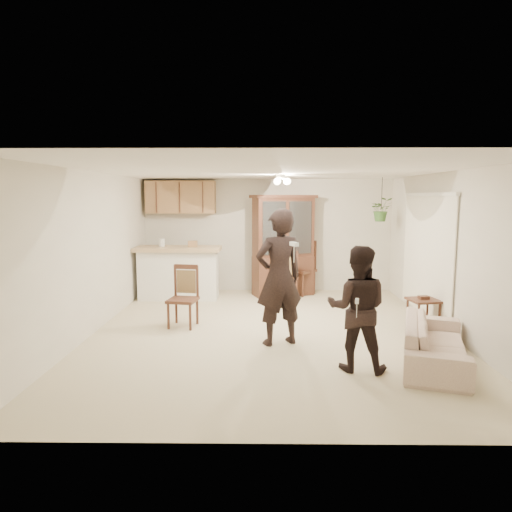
{
  "coord_description": "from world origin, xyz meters",
  "views": [
    {
      "loc": [
        -0.13,
        -6.94,
        2.12
      ],
      "look_at": [
        -0.23,
        0.4,
        1.16
      ],
      "focal_mm": 32.0,
      "sensor_mm": 36.0,
      "label": 1
    }
  ],
  "objects_px": {
    "chair_hutch_left": "(300,279)",
    "sofa": "(435,335)",
    "child": "(357,316)",
    "chair_hutch_right": "(287,284)",
    "chair_bar": "(183,310)",
    "side_table": "(423,313)",
    "adult": "(279,283)",
    "china_hutch": "(283,246)"
  },
  "relations": [
    {
      "from": "chair_hutch_left",
      "to": "sofa",
      "type": "bearing_deg",
      "value": -30.7
    },
    {
      "from": "child",
      "to": "chair_hutch_right",
      "type": "distance_m",
      "value": 4.05
    },
    {
      "from": "sofa",
      "to": "child",
      "type": "bearing_deg",
      "value": 120.16
    },
    {
      "from": "chair_bar",
      "to": "side_table",
      "type": "bearing_deg",
      "value": 8.45
    },
    {
      "from": "adult",
      "to": "child",
      "type": "relative_size",
      "value": 1.33
    },
    {
      "from": "chair_hutch_left",
      "to": "chair_hutch_right",
      "type": "relative_size",
      "value": 1.14
    },
    {
      "from": "chair_bar",
      "to": "chair_hutch_left",
      "type": "xyz_separation_m",
      "value": [
        2.13,
        2.54,
        0.05
      ]
    },
    {
      "from": "chair_bar",
      "to": "chair_hutch_right",
      "type": "relative_size",
      "value": 0.98
    },
    {
      "from": "adult",
      "to": "side_table",
      "type": "height_order",
      "value": "adult"
    },
    {
      "from": "sofa",
      "to": "chair_hutch_right",
      "type": "height_order",
      "value": "chair_hutch_right"
    },
    {
      "from": "adult",
      "to": "child",
      "type": "bearing_deg",
      "value": 110.13
    },
    {
      "from": "adult",
      "to": "side_table",
      "type": "bearing_deg",
      "value": 175.14
    },
    {
      "from": "chair_bar",
      "to": "chair_hutch_left",
      "type": "relative_size",
      "value": 0.86
    },
    {
      "from": "china_hutch",
      "to": "chair_hutch_left",
      "type": "bearing_deg",
      "value": -6.12
    },
    {
      "from": "adult",
      "to": "chair_hutch_left",
      "type": "bearing_deg",
      "value": -123.34
    },
    {
      "from": "sofa",
      "to": "adult",
      "type": "relative_size",
      "value": 1.04
    },
    {
      "from": "chair_bar",
      "to": "chair_hutch_right",
      "type": "xyz_separation_m",
      "value": [
        1.82,
        2.16,
        0.01
      ]
    },
    {
      "from": "chair_hutch_right",
      "to": "chair_hutch_left",
      "type": "bearing_deg",
      "value": -126.24
    },
    {
      "from": "china_hutch",
      "to": "chair_hutch_left",
      "type": "xyz_separation_m",
      "value": [
        0.39,
        0.09,
        -0.73
      ]
    },
    {
      "from": "side_table",
      "to": "chair_hutch_right",
      "type": "bearing_deg",
      "value": 132.72
    },
    {
      "from": "sofa",
      "to": "child",
      "type": "distance_m",
      "value": 1.12
    },
    {
      "from": "sofa",
      "to": "side_table",
      "type": "xyz_separation_m",
      "value": [
        0.38,
        1.53,
        -0.11
      ]
    },
    {
      "from": "sofa",
      "to": "chair_hutch_left",
      "type": "height_order",
      "value": "chair_hutch_left"
    },
    {
      "from": "adult",
      "to": "chair_hutch_left",
      "type": "height_order",
      "value": "adult"
    },
    {
      "from": "child",
      "to": "adult",
      "type": "bearing_deg",
      "value": -33.33
    },
    {
      "from": "sofa",
      "to": "adult",
      "type": "distance_m",
      "value": 2.17
    },
    {
      "from": "adult",
      "to": "chair_bar",
      "type": "relative_size",
      "value": 1.8
    },
    {
      "from": "adult",
      "to": "china_hutch",
      "type": "xyz_separation_m",
      "value": [
        0.21,
        3.3,
        0.16
      ]
    },
    {
      "from": "sofa",
      "to": "chair_bar",
      "type": "relative_size",
      "value": 1.87
    },
    {
      "from": "china_hutch",
      "to": "side_table",
      "type": "distance_m",
      "value": 3.4
    },
    {
      "from": "side_table",
      "to": "chair_hutch_right",
      "type": "distance_m",
      "value": 3.03
    },
    {
      "from": "side_table",
      "to": "chair_bar",
      "type": "relative_size",
      "value": 0.54
    },
    {
      "from": "adult",
      "to": "chair_hutch_left",
      "type": "xyz_separation_m",
      "value": [
        0.6,
        3.39,
        -0.57
      ]
    },
    {
      "from": "child",
      "to": "side_table",
      "type": "relative_size",
      "value": 2.5
    },
    {
      "from": "child",
      "to": "chair_hutch_right",
      "type": "xyz_separation_m",
      "value": [
        -0.63,
        3.98,
        -0.39
      ]
    },
    {
      "from": "china_hutch",
      "to": "chair_hutch_left",
      "type": "height_order",
      "value": "china_hutch"
    },
    {
      "from": "adult",
      "to": "china_hutch",
      "type": "height_order",
      "value": "china_hutch"
    },
    {
      "from": "child",
      "to": "side_table",
      "type": "distance_m",
      "value": 2.3
    },
    {
      "from": "sofa",
      "to": "child",
      "type": "xyz_separation_m",
      "value": [
        -1.05,
        -0.22,
        0.31
      ]
    },
    {
      "from": "side_table",
      "to": "chair_bar",
      "type": "xyz_separation_m",
      "value": [
        -3.88,
        0.07,
        0.03
      ]
    },
    {
      "from": "child",
      "to": "chair_hutch_left",
      "type": "relative_size",
      "value": 1.15
    },
    {
      "from": "child",
      "to": "side_table",
      "type": "xyz_separation_m",
      "value": [
        1.43,
        1.75,
        -0.42
      ]
    }
  ]
}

